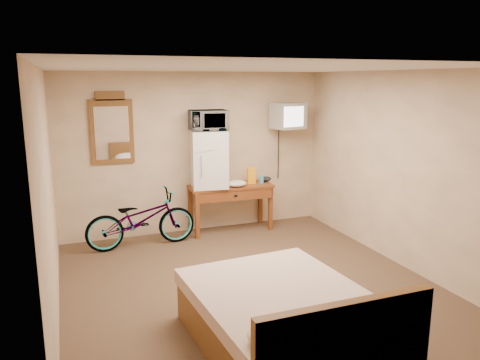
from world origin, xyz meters
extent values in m
plane|color=#4E3727|center=(0.00, 0.00, 0.00)|extent=(4.60, 4.60, 0.00)
plane|color=silver|center=(0.00, 0.00, 2.50)|extent=(4.60, 4.60, 0.00)
cube|color=beige|center=(0.00, 2.30, 1.25)|extent=(4.20, 0.04, 2.50)
cube|color=beige|center=(0.00, -2.30, 1.25)|extent=(4.20, 0.04, 2.50)
cube|color=beige|center=(-2.10, 0.00, 1.25)|extent=(0.04, 4.60, 2.50)
cube|color=beige|center=(2.10, 0.00, 1.25)|extent=(0.04, 4.60, 2.50)
cube|color=beige|center=(-0.08, 2.29, 0.92)|extent=(0.08, 0.01, 0.13)
cube|color=brown|center=(0.50, 2.04, 0.73)|extent=(1.33, 0.56, 0.04)
cube|color=brown|center=(-0.11, 1.84, 0.35)|extent=(0.06, 0.06, 0.71)
cube|color=brown|center=(1.10, 1.84, 0.35)|extent=(0.06, 0.06, 0.71)
cube|color=brown|center=(-0.11, 2.24, 0.35)|extent=(0.06, 0.06, 0.71)
cube|color=brown|center=(1.10, 2.24, 0.35)|extent=(0.06, 0.06, 0.71)
cube|color=brown|center=(0.50, 1.82, 0.63)|extent=(1.19, 0.09, 0.16)
cube|color=black|center=(0.50, 1.80, 0.63)|extent=(0.05, 0.02, 0.03)
cube|color=white|center=(0.15, 2.04, 1.19)|extent=(0.61, 0.59, 0.88)
cube|color=#A3A49E|center=(0.15, 1.78, 1.36)|extent=(0.53, 0.01, 0.00)
cylinder|color=#A3A49E|center=(-0.04, 1.78, 1.14)|extent=(0.02, 0.02, 0.32)
imported|color=white|center=(0.15, 2.04, 1.78)|extent=(0.58, 0.42, 0.31)
cube|color=#FEA716|center=(0.85, 2.03, 0.88)|extent=(0.13, 0.08, 0.26)
cylinder|color=#3CA0CE|center=(1.00, 1.98, 0.81)|extent=(0.07, 0.07, 0.12)
ellipsoid|color=silver|center=(0.55, 1.90, 0.80)|extent=(0.32, 0.25, 0.10)
ellipsoid|color=black|center=(-0.02, 1.92, 0.80)|extent=(0.26, 0.19, 0.10)
ellipsoid|color=black|center=(1.13, 2.08, 0.79)|extent=(0.18, 0.15, 0.08)
cube|color=black|center=(1.48, 2.28, 1.71)|extent=(0.14, 0.02, 0.14)
cylinder|color=black|center=(1.48, 2.24, 1.71)|extent=(0.05, 0.30, 0.05)
cube|color=#A3A49E|center=(1.48, 2.02, 1.81)|extent=(0.54, 0.49, 0.41)
cube|color=white|center=(1.48, 1.82, 1.81)|extent=(0.38, 0.10, 0.31)
cube|color=black|center=(1.48, 2.22, 1.81)|extent=(0.29, 0.07, 0.25)
cube|color=brown|center=(-1.25, 2.27, 1.64)|extent=(0.62, 0.04, 0.93)
cube|color=brown|center=(-1.25, 2.27, 2.15)|extent=(0.41, 0.04, 0.13)
cube|color=white|center=(-1.25, 2.25, 1.62)|extent=(0.49, 0.01, 0.77)
imported|color=black|center=(-0.96, 1.80, 0.41)|extent=(1.60, 0.62, 0.83)
cube|color=brown|center=(-0.19, -1.30, 0.20)|extent=(1.53, 1.97, 0.40)
cube|color=beige|center=(-0.19, -1.30, 0.45)|extent=(1.57, 2.01, 0.14)
cube|color=brown|center=(-0.19, -2.26, 0.55)|extent=(1.41, 0.08, 0.70)
ellipsoid|color=silver|center=(-0.52, -1.95, 0.58)|extent=(0.57, 0.35, 0.20)
ellipsoid|color=silver|center=(0.13, -1.95, 0.58)|extent=(0.57, 0.35, 0.20)
camera|label=1|loc=(-1.93, -4.74, 2.38)|focal=35.00mm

